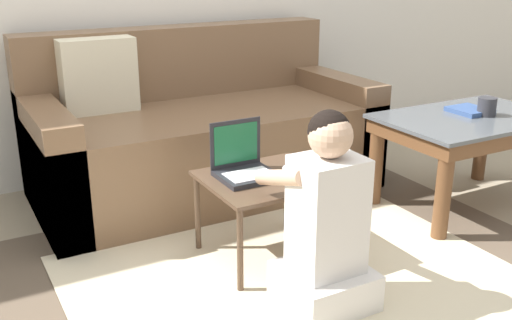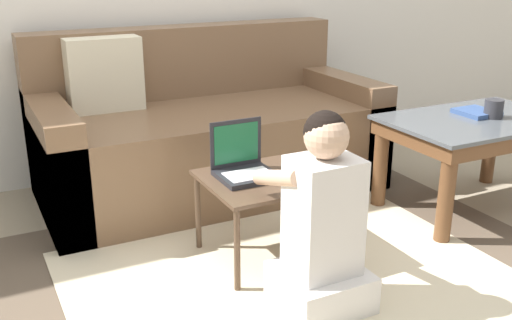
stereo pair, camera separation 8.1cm
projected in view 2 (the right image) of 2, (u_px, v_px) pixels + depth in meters
ground_plane at (280, 280)px, 2.32m from camera, size 16.00×16.00×0.00m
area_rug at (290, 279)px, 2.32m from camera, size 2.30×1.77×0.01m
couch at (205, 135)px, 3.14m from camera, size 1.73×0.85×0.83m
coffee_table at (475, 134)px, 2.85m from camera, size 0.86×0.56×0.46m
laptop_desk at (266, 187)px, 2.40m from camera, size 0.49×0.44×0.36m
laptop at (244, 167)px, 2.38m from camera, size 0.23×0.21×0.22m
computer_mouse at (292, 171)px, 2.39m from camera, size 0.06×0.11×0.04m
person_seated at (322, 226)px, 2.06m from camera, size 0.30×0.43×0.72m
cup_on_table at (494, 109)px, 2.81m from camera, size 0.09×0.09×0.09m
book_on_table at (476, 112)px, 2.88m from camera, size 0.17×0.18×0.02m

